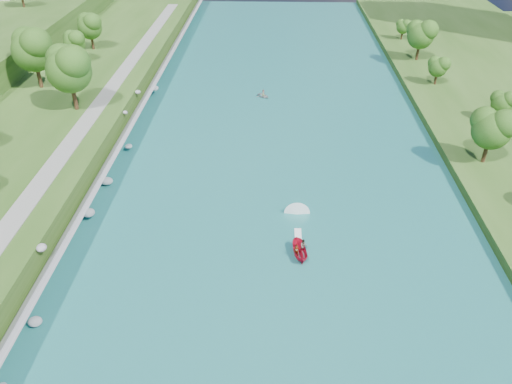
{
  "coord_description": "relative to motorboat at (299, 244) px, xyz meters",
  "views": [
    {
      "loc": [
        -0.37,
        -41.58,
        40.78
      ],
      "look_at": [
        -2.56,
        16.11,
        2.5
      ],
      "focal_mm": 35.0,
      "sensor_mm": 36.0,
      "label": 1
    }
  ],
  "objects": [
    {
      "name": "river_water",
      "position": [
        -3.21,
        12.89,
        -0.76
      ],
      "size": [
        55.0,
        240.0,
        0.1
      ],
      "primitive_type": "cube",
      "color": "#1A645F",
      "rests_on": "ground"
    },
    {
      "name": "riprap_bank",
      "position": [
        -29.04,
        12.11,
        0.98
      ],
      "size": [
        4.27,
        236.0,
        4.23
      ],
      "color": "slate",
      "rests_on": "ground"
    },
    {
      "name": "ground",
      "position": [
        -3.21,
        -7.11,
        -0.81
      ],
      "size": [
        260.0,
        260.0,
        0.0
      ],
      "primitive_type": "plane",
      "color": "#2D5119",
      "rests_on": "ground"
    },
    {
      "name": "raft",
      "position": [
        -5.75,
        48.38,
        -0.35
      ],
      "size": [
        3.57,
        3.54,
        1.56
      ],
      "rotation": [
        0.0,
        0.0,
        0.81
      ],
      "color": "gray",
      "rests_on": "river_water"
    },
    {
      "name": "riverside_path",
      "position": [
        -35.71,
        12.89,
        2.74
      ],
      "size": [
        3.0,
        200.0,
        0.1
      ],
      "primitive_type": "cube",
      "color": "gray",
      "rests_on": "berm_west"
    },
    {
      "name": "motorboat",
      "position": [
        0.0,
        0.0,
        0.0
      ],
      "size": [
        3.6,
        18.99,
        2.11
      ],
      "rotation": [
        0.0,
        0.0,
        3.31
      ],
      "color": "#B70E27",
      "rests_on": "river_water"
    }
  ]
}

